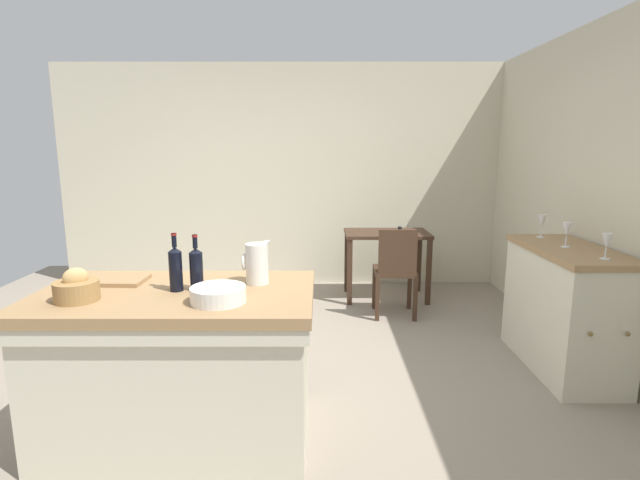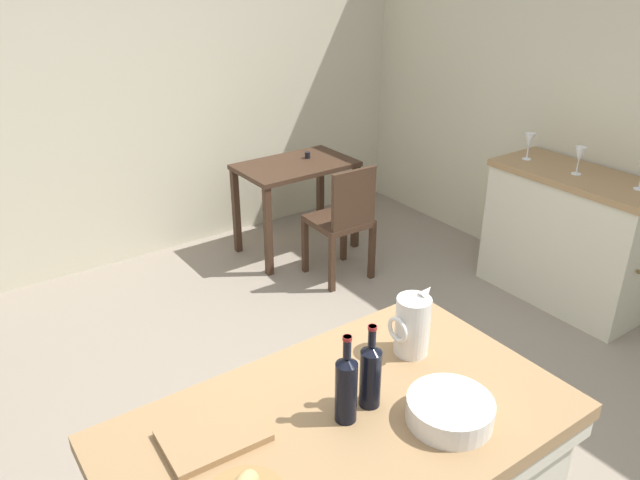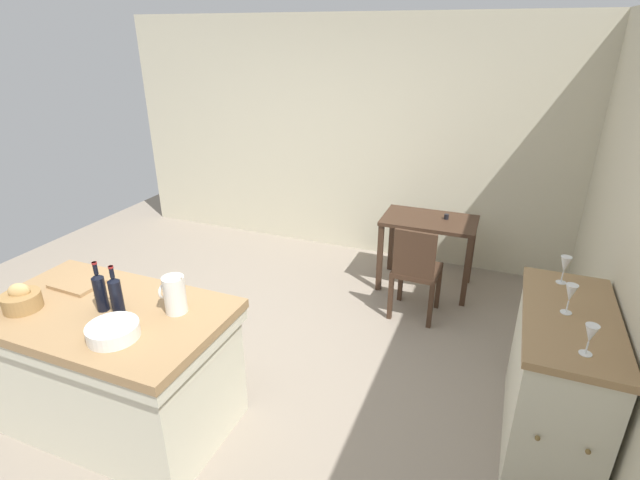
# 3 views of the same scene
# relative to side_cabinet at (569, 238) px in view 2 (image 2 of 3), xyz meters

# --- Properties ---
(ground_plane) EXTENTS (6.76, 6.76, 0.00)m
(ground_plane) POSITION_rel_side_cabinet_xyz_m (-2.26, -0.19, -0.47)
(ground_plane) COLOR gray
(wall_back) EXTENTS (5.32, 0.12, 2.60)m
(wall_back) POSITION_rel_side_cabinet_xyz_m (-2.26, 2.41, 0.83)
(wall_back) COLOR beige
(wall_back) RESTS_ON ground
(side_cabinet) EXTENTS (0.52, 1.13, 0.93)m
(side_cabinet) POSITION_rel_side_cabinet_xyz_m (0.00, 0.00, 0.00)
(side_cabinet) COLOR #99754C
(side_cabinet) RESTS_ON ground
(writing_desk) EXTENTS (0.91, 0.57, 0.79)m
(writing_desk) POSITION_rel_side_cabinet_xyz_m (-1.10, 1.73, 0.15)
(writing_desk) COLOR #3D281C
(writing_desk) RESTS_ON ground
(wooden_chair) EXTENTS (0.41, 0.41, 0.89)m
(wooden_chair) POSITION_rel_side_cabinet_xyz_m (-1.09, 1.11, 0.01)
(wooden_chair) COLOR #3D281C
(wooden_chair) RESTS_ON ground
(pitcher) EXTENTS (0.17, 0.13, 0.27)m
(pitcher) POSITION_rel_side_cabinet_xyz_m (-2.19, -0.74, 0.52)
(pitcher) COLOR silver
(pitcher) RESTS_ON island_table
(wash_bowl) EXTENTS (0.28, 0.28, 0.08)m
(wash_bowl) POSITION_rel_side_cabinet_xyz_m (-2.34, -1.09, 0.44)
(wash_bowl) COLOR silver
(wash_bowl) RESTS_ON island_table
(cutting_board) EXTENTS (0.32, 0.24, 0.02)m
(cutting_board) POSITION_rel_side_cabinet_xyz_m (-3.00, -0.72, 0.42)
(cutting_board) COLOR #99754C
(cutting_board) RESTS_ON island_table
(wine_bottle_dark) EXTENTS (0.07, 0.07, 0.31)m
(wine_bottle_dark) POSITION_rel_side_cabinet_xyz_m (-2.50, -0.88, 0.53)
(wine_bottle_dark) COLOR black
(wine_bottle_dark) RESTS_ON island_table
(wine_bottle_amber) EXTENTS (0.07, 0.07, 0.32)m
(wine_bottle_amber) POSITION_rel_side_cabinet_xyz_m (-2.61, -0.89, 0.53)
(wine_bottle_amber) COLOR black
(wine_bottle_amber) RESTS_ON island_table
(wine_glass_left) EXTENTS (0.07, 0.07, 0.18)m
(wine_glass_left) POSITION_rel_side_cabinet_xyz_m (-0.03, 0.01, 0.59)
(wine_glass_left) COLOR white
(wine_glass_left) RESTS_ON side_cabinet
(wine_glass_middle) EXTENTS (0.07, 0.07, 0.18)m
(wine_glass_middle) POSITION_rel_side_cabinet_xyz_m (-0.04, 0.40, 0.59)
(wine_glass_middle) COLOR white
(wine_glass_middle) RESTS_ON side_cabinet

